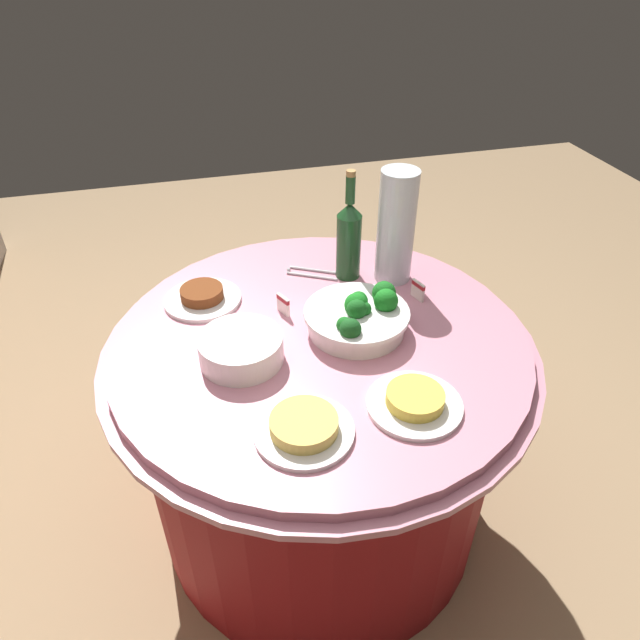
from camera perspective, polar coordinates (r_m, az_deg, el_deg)
The scene contains 12 objects.
ground_plane at distance 2.05m, azimuth 0.00°, elevation -18.07°, with size 6.00×6.00×0.00m, color #9E7F5B.
buffet_table at distance 1.76m, azimuth 0.00°, elevation -10.93°, with size 1.16×1.16×0.74m.
broccoli_bowl at distance 1.51m, azimuth 3.90°, elevation 0.39°, with size 0.28×0.28×0.11m.
plate_stack at distance 1.43m, azimuth -7.88°, elevation -2.85°, with size 0.21×0.21×0.07m.
wine_bottle at distance 1.70m, azimuth 2.89°, elevation 8.17°, with size 0.07×0.07×0.34m.
decorative_fruit_vase at distance 1.70m, azimuth 7.54°, elevation 8.55°, with size 0.11×0.11×0.34m.
serving_tongs at distance 1.77m, azimuth -0.89°, elevation 4.73°, with size 0.12×0.16×0.01m.
food_plate_noodles at distance 1.25m, azimuth -1.61°, elevation -10.64°, with size 0.22×0.22×0.04m.
food_plate_fried_egg at distance 1.32m, azimuth 9.42°, elevation -8.01°, with size 0.22×0.22×0.04m.
food_plate_stir_fry at distance 1.67m, azimuth -11.65°, elevation 2.30°, with size 0.22×0.22×0.04m.
label_placard_front at distance 1.66m, azimuth 9.74°, elevation 3.03°, with size 0.05×0.02×0.05m.
label_placard_mid at distance 1.58m, azimuth -3.69°, elevation 1.62°, with size 0.05×0.03×0.05m.
Camera 1 is at (-1.16, 0.30, 1.67)m, focal length 32.09 mm.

